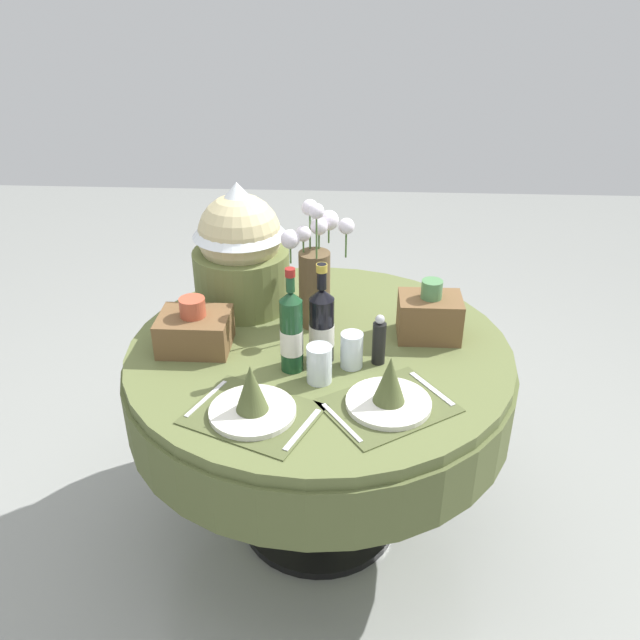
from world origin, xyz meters
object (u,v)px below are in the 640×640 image
place_setting_left (252,401)px  place_setting_right (389,392)px  tumbler_near_left (352,350)px  tumbler_mid (319,364)px  flower_vase (315,270)px  wine_bottle_left (291,331)px  wine_bottle_right (322,325)px  dining_table (319,383)px  woven_basket_side_right (429,315)px  woven_basket_side_left (195,330)px  gift_tub_back_left (240,244)px  pepper_mill (379,341)px

place_setting_left → place_setting_right: (0.37, 0.06, 0.00)m
tumbler_near_left → tumbler_mid: (-0.09, -0.09, 0.00)m
flower_vase → wine_bottle_left: flower_vase is taller
place_setting_left → wine_bottle_left: size_ratio=1.24×
place_setting_left → wine_bottle_right: size_ratio=1.28×
dining_table → woven_basket_side_right: (0.36, 0.09, 0.22)m
dining_table → woven_basket_side_left: 0.45m
wine_bottle_left → woven_basket_side_right: wine_bottle_left is taller
place_setting_left → place_setting_right: bearing=9.1°
dining_table → woven_basket_side_left: size_ratio=5.65×
wine_bottle_left → wine_bottle_right: size_ratio=1.03×
place_setting_left → gift_tub_back_left: (-0.13, 0.65, 0.19)m
woven_basket_side_left → pepper_mill: bearing=-5.9°
tumbler_near_left → tumbler_mid: tumbler_mid is taller
place_setting_left → woven_basket_side_right: woven_basket_side_right is taller
pepper_mill → woven_basket_side_right: bearing=45.8°
woven_basket_side_right → wine_bottle_left: bearing=-152.7°
place_setting_right → gift_tub_back_left: gift_tub_back_left is taller
wine_bottle_left → woven_basket_side_right: (0.43, 0.22, -0.05)m
woven_basket_side_right → place_setting_left: bearing=-138.4°
place_setting_right → flower_vase: size_ratio=0.96×
tumbler_mid → flower_vase: bearing=95.4°
place_setting_left → woven_basket_side_right: (0.52, 0.46, 0.03)m
pepper_mill → woven_basket_side_left: size_ratio=0.75×
place_setting_left → flower_vase: (0.14, 0.53, 0.15)m
flower_vase → wine_bottle_right: flower_vase is taller
wine_bottle_right → tumbler_mid: bearing=-90.3°
dining_table → wine_bottle_right: (0.01, -0.08, 0.26)m
gift_tub_back_left → tumbler_mid: bearing=-57.8°
pepper_mill → wine_bottle_right: bearing=176.8°
flower_vase → wine_bottle_right: size_ratio=1.37×
tumbler_near_left → gift_tub_back_left: bearing=135.3°
tumbler_mid → gift_tub_back_left: (-0.30, 0.48, 0.18)m
wine_bottle_left → dining_table: bearing=60.8°
dining_table → tumbler_near_left: 0.25m
tumbler_near_left → pepper_mill: bearing=16.6°
place_setting_left → pepper_mill: size_ratio=2.50×
place_setting_right → pepper_mill: bearing=96.0°
wine_bottle_left → gift_tub_back_left: gift_tub_back_left is taller
tumbler_mid → pepper_mill: pepper_mill is taller
tumbler_mid → woven_basket_side_right: 0.45m
dining_table → place_setting_left: size_ratio=3.04×
place_setting_left → flower_vase: 0.57m
place_setting_right → place_setting_left: bearing=-170.9°
wine_bottle_left → wine_bottle_right: (0.09, 0.06, -0.01)m
flower_vase → woven_basket_side_right: bearing=-9.8°
wine_bottle_left → place_setting_right: bearing=-31.9°
tumbler_near_left → woven_basket_side_right: (0.25, 0.20, 0.02)m
wine_bottle_right → dining_table: bearing=98.1°
wine_bottle_left → gift_tub_back_left: size_ratio=0.74×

